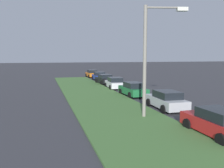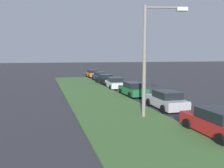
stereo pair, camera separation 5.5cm
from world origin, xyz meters
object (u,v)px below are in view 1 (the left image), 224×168
at_px(parked_car_blue, 99,76).
at_px(parked_car_orange, 92,74).
at_px(parked_car_green, 133,89).
at_px(parked_car_red, 218,123).
at_px(parked_car_black, 105,79).
at_px(parked_car_white, 115,83).
at_px(streetlight, 150,53).
at_px(parked_car_silver, 166,100).

relative_size(parked_car_blue, parked_car_orange, 1.00).
bearing_deg(parked_car_green, parked_car_red, 177.00).
height_order(parked_car_black, parked_car_blue, same).
relative_size(parked_car_red, parked_car_blue, 0.99).
bearing_deg(parked_car_white, parked_car_red, -177.25).
bearing_deg(streetlight, parked_car_orange, -4.49).
distance_m(parked_car_red, parked_car_blue, 29.93).
bearing_deg(parked_car_orange, parked_car_green, 178.07).
height_order(parked_car_silver, parked_car_orange, same).
bearing_deg(streetlight, parked_car_black, -5.86).
bearing_deg(parked_car_silver, parked_car_red, 176.27).
xyz_separation_m(parked_car_silver, parked_car_blue, (23.38, 0.01, 0.00)).
height_order(parked_car_black, parked_car_orange, same).
bearing_deg(parked_car_silver, parked_car_blue, 1.51).
bearing_deg(parked_car_silver, parked_car_orange, 1.49).
distance_m(parked_car_silver, parked_car_green, 6.60).
relative_size(parked_car_black, parked_car_orange, 1.01).
distance_m(parked_car_green, parked_car_blue, 16.79).
relative_size(parked_car_orange, streetlight, 0.58).
bearing_deg(parked_car_green, parked_car_orange, -2.17).
relative_size(parked_car_white, streetlight, 0.59).
height_order(parked_car_green, parked_car_blue, same).
distance_m(parked_car_silver, parked_car_orange, 29.72).
xyz_separation_m(parked_car_green, parked_car_orange, (23.13, -0.26, 0.00)).
height_order(parked_car_red, parked_car_blue, same).
relative_size(parked_car_green, parked_car_black, 0.99).
distance_m(parked_car_white, parked_car_blue, 10.72).
relative_size(parked_car_red, streetlight, 0.57).
height_order(parked_car_red, streetlight, streetlight).
distance_m(parked_car_red, parked_car_green, 13.15).
xyz_separation_m(parked_car_blue, streetlight, (-25.51, 2.49, 3.67)).
distance_m(parked_car_red, parked_car_silver, 6.58).
bearing_deg(parked_car_red, parked_car_green, -1.45).
height_order(parked_car_silver, streetlight, streetlight).
height_order(parked_car_red, parked_car_silver, same).
height_order(parked_car_green, parked_car_white, same).
bearing_deg(parked_car_black, parked_car_white, 176.85).
relative_size(parked_car_red, parked_car_silver, 0.99).
height_order(parked_car_green, parked_car_black, same).
xyz_separation_m(parked_car_red, parked_car_white, (19.22, -0.16, 0.00)).
bearing_deg(parked_car_red, parked_car_black, -0.36).
distance_m(parked_car_silver, parked_car_black, 17.97).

